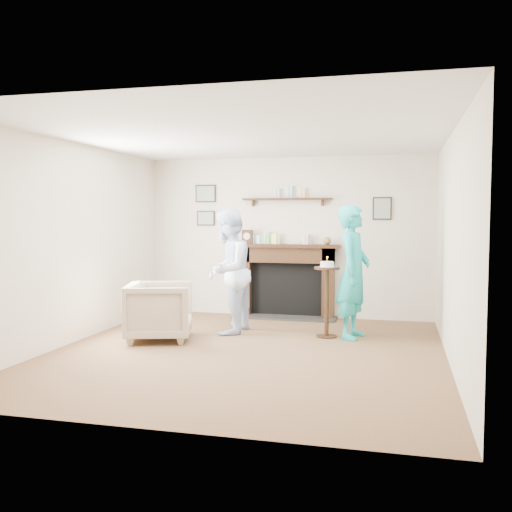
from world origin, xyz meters
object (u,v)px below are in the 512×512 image
at_px(armchair, 160,340).
at_px(woman, 353,338).
at_px(man, 228,333).
at_px(pedestal_table, 327,288).

xyz_separation_m(armchair, woman, (2.39, 0.73, 0.00)).
xyz_separation_m(armchair, man, (0.72, 0.62, 0.00)).
height_order(man, woman, woman).
distance_m(woman, pedestal_table, 0.73).
bearing_deg(man, pedestal_table, 96.24).
bearing_deg(armchair, woman, -89.99).
xyz_separation_m(woman, pedestal_table, (-0.34, -0.04, 0.65)).
distance_m(armchair, man, 0.95).
bearing_deg(woman, man, 103.97).
relative_size(armchair, pedestal_table, 0.77).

